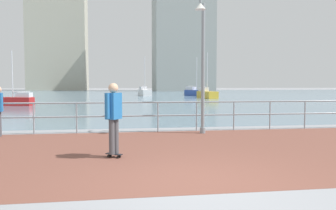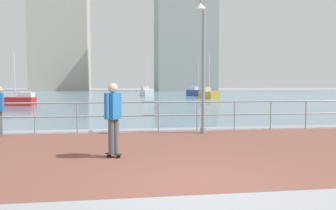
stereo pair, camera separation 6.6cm
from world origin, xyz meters
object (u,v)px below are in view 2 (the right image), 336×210
Objects in this scene: lamppost at (203,52)px; sailboat_red at (146,92)px; skateboarder at (113,113)px; sailboat_navy at (209,94)px; sailboat_yellow at (16,100)px; sailboat_white at (198,92)px.

sailboat_red is (0.93, 38.49, -2.19)m from lamppost.
lamppost is at bearing 48.47° from skateboarder.
sailboat_navy is at bearing 74.71° from lamppost.
sailboat_red is 1.05× the size of sailboat_navy.
lamppost is 1.14× the size of sailboat_yellow.
sailboat_white reaches higher than sailboat_navy.
sailboat_white is at bearing 74.30° from skateboarder.
sailboat_white reaches higher than skateboarder.
sailboat_red is 24.67m from sailboat_yellow.
skateboarder is 41.55m from sailboat_white.
sailboat_yellow is at bearing 112.01° from skateboarder.
skateboarder is (-2.88, -3.25, -1.73)m from lamppost.
sailboat_navy is (-0.55, -8.18, -0.01)m from sailboat_white.
skateboarder is 21.76m from sailboat_yellow.
sailboat_red is 7.63m from sailboat_white.
sailboat_red reaches higher than sailboat_white.
sailboat_white reaches higher than lamppost.
lamppost is 4.67m from skateboarder.
skateboarder is at bearing -95.22° from sailboat_red.
sailboat_yellow is (-11.97, -21.57, -0.14)m from sailboat_red.
skateboarder is at bearing -131.53° from lamppost.
sailboat_red is 12.08m from sailboat_navy.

